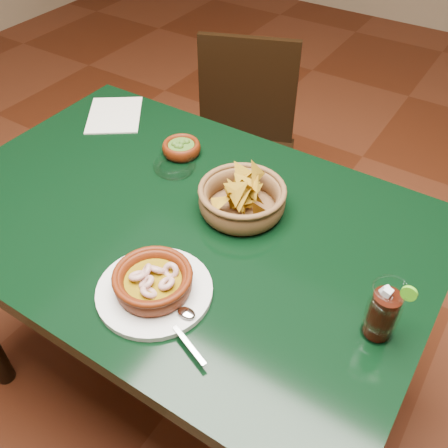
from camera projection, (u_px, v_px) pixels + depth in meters
The scene contains 9 objects.
ground at pixel (193, 379), 1.70m from camera, with size 7.00×7.00×0.00m, color #471C0C.
dining_table at pixel (182, 245), 1.26m from camera, with size 1.20×0.80×0.75m.
dining_chair at pixel (241, 146), 1.91m from camera, with size 0.50×0.50×0.84m.
shrimp_plate at pixel (154, 284), 1.00m from camera, with size 0.31×0.24×0.07m.
chip_basket at pixel (242, 198), 1.18m from camera, with size 0.24×0.24×0.14m.
guacamole_ramekin at pixel (181, 148), 1.36m from camera, with size 0.12×0.12×0.04m.
cola_drink at pixel (383, 312), 0.90m from camera, with size 0.13×0.13×0.15m.
glass_ashtray at pixel (175, 165), 1.32m from camera, with size 0.12×0.12×0.03m.
paper_menu at pixel (115, 115), 1.53m from camera, with size 0.25×0.26×0.00m.
Camera 1 is at (0.57, -0.68, 1.55)m, focal length 40.00 mm.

